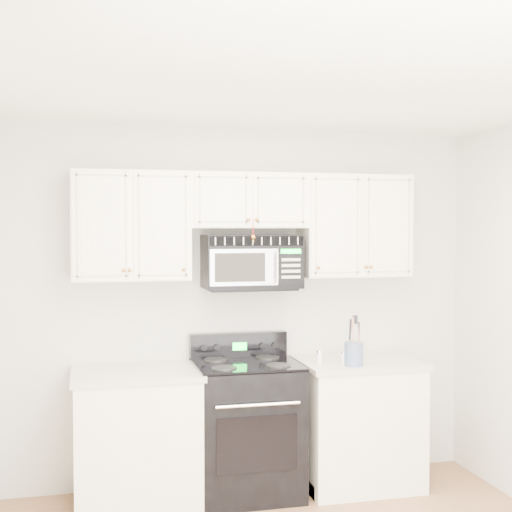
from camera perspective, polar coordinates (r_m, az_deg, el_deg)
name	(u,v)px	position (r m, az deg, el deg)	size (l,w,h in m)	color
room	(317,344)	(3.62, 4.91, -6.99)	(3.51, 3.51, 2.61)	#985F40
base_cabinet_left	(137,443)	(5.05, -9.53, -14.51)	(0.86, 0.65, 0.92)	white
base_cabinet_right	(358,427)	(5.40, 8.15, -13.38)	(0.86, 0.65, 0.92)	white
range	(246,426)	(5.15, -0.77, -13.47)	(0.72, 0.66, 1.11)	black
upper_cabinets	(247,221)	(5.10, -0.76, 2.85)	(2.44, 0.37, 0.75)	white
microwave	(252,261)	(5.10, -0.35, -0.44)	(0.69, 0.39, 0.38)	black
utensil_crock	(354,353)	(5.05, 7.82, -7.69)	(0.13, 0.13, 0.35)	slate
shaker_salt	(319,357)	(5.10, 5.10, -8.05)	(0.04, 0.04, 0.10)	white
shaker_pepper	(344,358)	(5.08, 7.04, -8.08)	(0.04, 0.04, 0.10)	white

